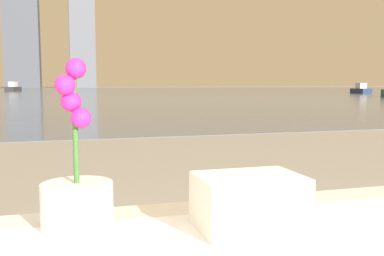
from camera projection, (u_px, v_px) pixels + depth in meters
The scene contains 6 objects.
potted_orchid at pixel (77, 192), 0.95m from camera, with size 0.16×0.16×0.38m.
towel_stack at pixel (249, 202), 0.95m from camera, with size 0.23×0.17×0.12m.
harbor_water at pixel (73, 91), 59.57m from camera, with size 180.00×110.00×0.01m.
harbor_boat_0 at pixel (361, 90), 41.68m from camera, with size 1.44×2.84×1.02m.
harbor_boat_2 at pixel (13, 88), 54.57m from camera, with size 1.73×3.41×1.22m.
skyline_tower_3 at pixel (82, 43), 112.80m from camera, with size 6.41×9.57×23.34m.
Camera 1 is at (-0.63, -0.06, 0.90)m, focal length 40.00 mm.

